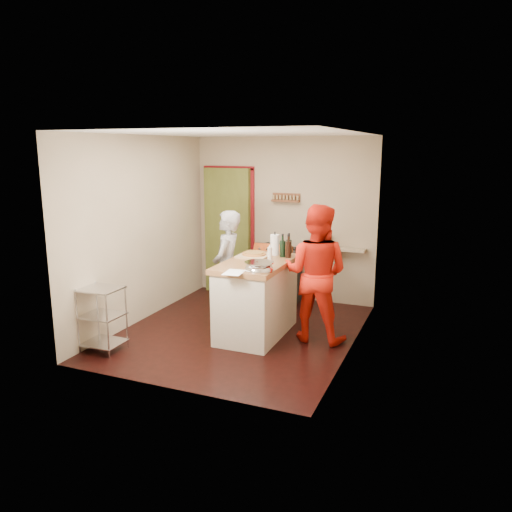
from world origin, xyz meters
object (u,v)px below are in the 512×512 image
at_px(stove, 279,275).
at_px(island, 257,297).
at_px(wire_shelving, 102,316).
at_px(person_red, 316,273).
at_px(person_stripe, 227,268).

bearing_deg(stove, island, -81.99).
distance_m(stove, wire_shelving, 2.94).
distance_m(stove, person_red, 1.65).
bearing_deg(person_stripe, stove, 157.60).
relative_size(person_stripe, person_red, 0.91).
height_order(stove, person_stripe, person_stripe).
distance_m(wire_shelving, island, 1.95).
xyz_separation_m(stove, wire_shelving, (-1.33, -2.62, -0.01)).
distance_m(wire_shelving, person_stripe, 1.78).
xyz_separation_m(stove, person_stripe, (-0.33, -1.20, 0.35)).
height_order(wire_shelving, island, island).
xyz_separation_m(wire_shelving, person_red, (2.28, 1.34, 0.44)).
bearing_deg(person_red, person_stripe, -1.71).
distance_m(stove, island, 1.44).
relative_size(island, person_stripe, 0.92).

